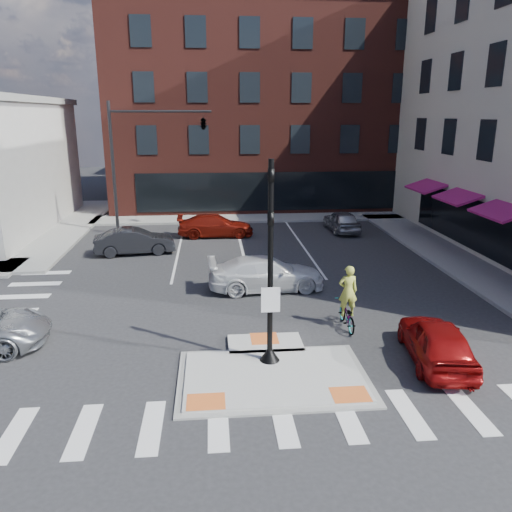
{
  "coord_description": "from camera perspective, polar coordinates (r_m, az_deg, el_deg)",
  "views": [
    {
      "loc": [
        -1.63,
        -13.09,
        7.26
      ],
      "look_at": [
        0.03,
        5.25,
        2.0
      ],
      "focal_mm": 35.0,
      "sensor_mm": 36.0,
      "label": 1
    }
  ],
  "objects": [
    {
      "name": "building_far_right",
      "position": [
        67.94,
        3.98,
        14.85
      ],
      "size": [
        12.0,
        12.0,
        12.0
      ],
      "primitive_type": "cube",
      "color": "brown",
      "rests_on": "ground"
    },
    {
      "name": "refuge_island",
      "position": [
        14.81,
        1.87,
        -13.21
      ],
      "size": [
        5.4,
        4.65,
        0.13
      ],
      "color": "gray",
      "rests_on": "ground"
    },
    {
      "name": "red_sedan",
      "position": [
        16.14,
        19.93,
        -9.14
      ],
      "size": [
        2.17,
        4.19,
        1.36
      ],
      "primitive_type": "imported",
      "rotation": [
        0.0,
        0.0,
        3.0
      ],
      "color": "maroon",
      "rests_on": "ground"
    },
    {
      "name": "ground",
      "position": [
        15.06,
        1.74,
        -12.9
      ],
      "size": [
        120.0,
        120.0,
        0.0
      ],
      "primitive_type": "plane",
      "color": "#28282B",
      "rests_on": "ground"
    },
    {
      "name": "cyclist",
      "position": [
        17.78,
        10.36,
        -5.76
      ],
      "size": [
        0.67,
        1.82,
        2.28
      ],
      "rotation": [
        0.0,
        0.0,
        3.14
      ],
      "color": "#3F3F44",
      "rests_on": "ground"
    },
    {
      "name": "signal_pole",
      "position": [
        14.44,
        1.63,
        -3.92
      ],
      "size": [
        0.6,
        0.6,
        5.98
      ],
      "color": "black",
      "rests_on": "refuge_island"
    },
    {
      "name": "sidewalk_n",
      "position": [
        36.12,
        2.32,
        4.45
      ],
      "size": [
        26.0,
        3.0,
        0.15
      ],
      "primitive_type": "cube",
      "color": "gray",
      "rests_on": "ground"
    },
    {
      "name": "bg_car_dark",
      "position": [
        27.48,
        -13.7,
        1.66
      ],
      "size": [
        4.37,
        2.05,
        1.39
      ],
      "primitive_type": "imported",
      "rotation": [
        0.0,
        0.0,
        1.71
      ],
      "color": "#232428",
      "rests_on": "ground"
    },
    {
      "name": "white_pickup",
      "position": [
        21.25,
        1.17,
        -2.01
      ],
      "size": [
        5.03,
        2.3,
        1.43
      ],
      "primitive_type": "imported",
      "rotation": [
        0.0,
        0.0,
        1.63
      ],
      "color": "white",
      "rests_on": "ground"
    },
    {
      "name": "building_n",
      "position": [
        45.32,
        0.73,
        16.63
      ],
      "size": [
        24.4,
        18.4,
        15.5
      ],
      "color": "#56211B",
      "rests_on": "ground"
    },
    {
      "name": "building_far_left",
      "position": [
        65.17,
        -7.46,
        13.83
      ],
      "size": [
        10.0,
        12.0,
        10.0
      ],
      "primitive_type": "cube",
      "color": "slate",
      "rests_on": "ground"
    },
    {
      "name": "mast_arm_signal",
      "position": [
        31.16,
        -8.81,
        13.83
      ],
      "size": [
        6.1,
        2.24,
        8.0
      ],
      "color": "black",
      "rests_on": "ground"
    },
    {
      "name": "sidewalk_e",
      "position": [
        27.19,
        22.27,
        -0.6
      ],
      "size": [
        3.0,
        24.0,
        0.15
      ],
      "primitive_type": "cube",
      "color": "gray",
      "rests_on": "ground"
    },
    {
      "name": "bg_car_silver",
      "position": [
        32.38,
        9.76,
        3.97
      ],
      "size": [
        1.79,
        4.03,
        1.35
      ],
      "primitive_type": "imported",
      "rotation": [
        0.0,
        0.0,
        3.19
      ],
      "color": "#A9ABB0",
      "rests_on": "ground"
    },
    {
      "name": "bg_car_red",
      "position": [
        30.68,
        -4.65,
        3.48
      ],
      "size": [
        4.6,
        1.88,
        1.33
      ],
      "primitive_type": "imported",
      "rotation": [
        0.0,
        0.0,
        1.57
      ],
      "color": "maroon",
      "rests_on": "ground"
    }
  ]
}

